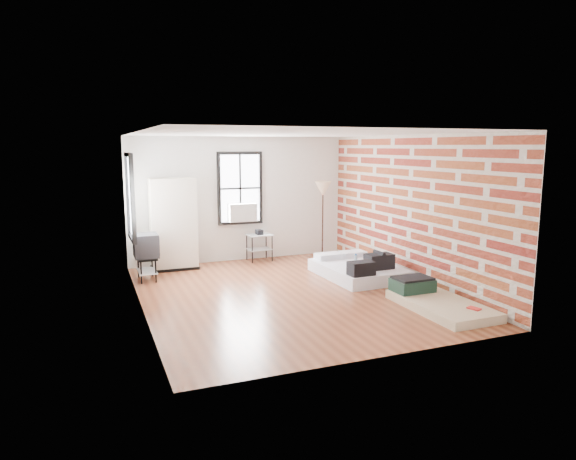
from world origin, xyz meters
name	(u,v)px	position (x,y,z in m)	size (l,w,h in m)	color
ground	(288,294)	(0.00, 0.00, 0.00)	(6.00, 6.00, 0.00)	brown
room_shell	(293,194)	(0.23, 0.36, 1.74)	(5.02, 6.02, 2.80)	silver
mattress_main	(359,269)	(1.75, 0.59, 0.16)	(1.42, 1.89, 0.59)	white
mattress_bare	(434,300)	(1.93, -1.58, 0.12)	(0.96, 1.80, 0.39)	#C0B18A
wardrobe	(173,224)	(-1.56, 2.65, 0.96)	(0.98, 0.57, 1.93)	black
side_table	(259,240)	(0.37, 2.72, 0.49)	(0.56, 0.46, 0.72)	black
floor_lamp	(323,192)	(1.92, 2.65, 1.52)	(0.38, 0.38, 1.77)	black
tv_stand	(146,247)	(-2.21, 1.90, 0.65)	(0.46, 0.65, 0.91)	black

